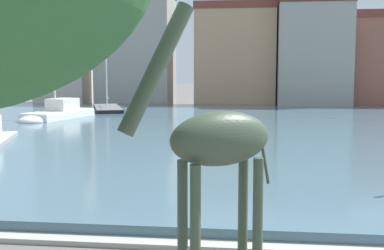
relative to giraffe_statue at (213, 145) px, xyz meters
name	(u,v)px	position (x,y,z in m)	size (l,w,h in m)	color
harbor_water	(202,129)	(-2.35, 22.76, -2.43)	(88.42, 40.39, 0.36)	#476675
quay_edge_coping	(114,242)	(-2.35, 2.31, -2.55)	(88.42, 0.50, 0.12)	#ADA89E
giraffe_statue	(213,145)	(0.00, 0.00, 0.00)	(2.63, 2.01, 5.11)	#3D4C38
sailboat_white	(55,115)	(-13.53, 26.20, -2.01)	(3.65, 7.55, 6.65)	white
sailboat_black	(107,109)	(-12.31, 35.12, -2.26)	(5.19, 9.56, 6.43)	black
townhouse_end_terrace	(66,46)	(-21.01, 47.96, 4.22)	(5.98, 6.37, 13.63)	beige
townhouse_wide_warehouse	(136,48)	(-12.10, 46.24, 3.85)	(8.29, 6.56, 12.89)	gray
townhouse_narrow_midrow	(235,55)	(-0.93, 45.92, 2.95)	(8.70, 5.92, 11.09)	tan
townhouse_corner_house	(312,53)	(7.15, 45.11, 3.11)	(7.44, 7.96, 11.40)	gray
townhouse_tall_gabled	(379,60)	(14.33, 46.16, 2.37)	(8.96, 7.44, 9.93)	#8E5142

